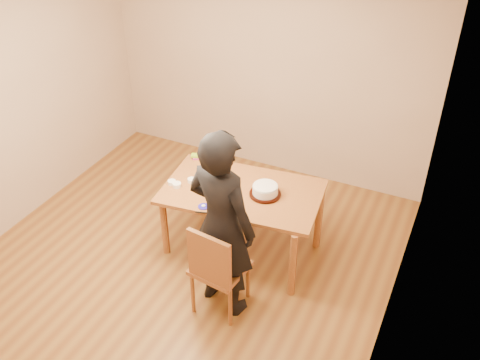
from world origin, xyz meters
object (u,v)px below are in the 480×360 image
at_px(dining_chair, 220,268).
at_px(cake_plate, 265,194).
at_px(person, 222,225).
at_px(dining_table, 242,192).
at_px(cake, 265,190).

bearing_deg(dining_chair, cake_plate, 91.52).
bearing_deg(person, cake_plate, -84.43).
xyz_separation_m(dining_table, cake_plate, (0.23, 0.02, 0.03)).
height_order(dining_chair, cake, cake).
bearing_deg(dining_chair, person, 97.36).
distance_m(dining_table, person, 0.76).
height_order(dining_table, dining_chair, dining_table).
height_order(cake, person, person).
relative_size(dining_chair, cake_plate, 1.43).
relative_size(cake, person, 0.13).
xyz_separation_m(cake_plate, cake, (0.00, 0.00, 0.05)).
bearing_deg(cake_plate, dining_chair, -95.84).
bearing_deg(dining_table, person, -84.88).
bearing_deg(cake_plate, cake, 0.00).
relative_size(dining_chair, cake, 1.79).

